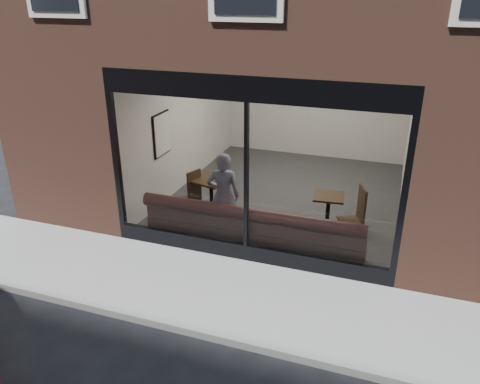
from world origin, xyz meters
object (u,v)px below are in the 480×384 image
(cafe_table_right, at_px, (329,196))
(cafe_chair_left, at_px, (189,200))
(person, at_px, (223,196))
(cafe_chair_right, at_px, (350,221))
(banquette, at_px, (253,238))
(cafe_table_left, at_px, (211,180))

(cafe_table_right, height_order, cafe_chair_left, cafe_table_right)
(person, height_order, cafe_chair_right, person)
(banquette, bearing_deg, cafe_chair_left, 148.55)
(banquette, bearing_deg, cafe_table_right, 44.38)
(cafe_table_left, bearing_deg, cafe_chair_right, 0.85)
(cafe_table_left, height_order, cafe_chair_right, cafe_table_left)
(banquette, xyz_separation_m, cafe_chair_right, (1.59, 1.21, 0.01))
(banquette, height_order, cafe_chair_right, banquette)
(cafe_table_left, xyz_separation_m, cafe_chair_right, (2.89, 0.04, -0.50))
(banquette, xyz_separation_m, cafe_table_left, (-1.30, 1.17, 0.52))
(cafe_chair_right, bearing_deg, cafe_table_right, -10.73)
(banquette, relative_size, cafe_table_right, 7.03)
(cafe_table_left, xyz_separation_m, cafe_table_right, (2.45, -0.04, 0.00))
(cafe_chair_left, xyz_separation_m, cafe_chair_right, (3.39, 0.11, 0.00))
(banquette, distance_m, cafe_chair_left, 2.11)
(person, xyz_separation_m, cafe_table_right, (1.84, 0.84, -0.10))
(person, xyz_separation_m, cafe_chair_right, (2.27, 0.92, -0.60))
(cafe_table_left, distance_m, cafe_table_right, 2.45)
(banquette, bearing_deg, cafe_chair_right, 37.34)
(cafe_chair_left, height_order, cafe_chair_right, cafe_chair_right)
(cafe_chair_right, bearing_deg, person, 0.55)
(banquette, relative_size, person, 2.38)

